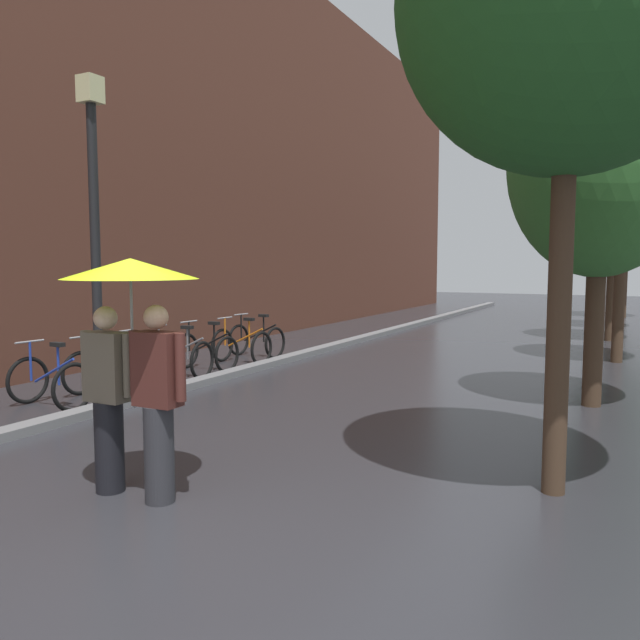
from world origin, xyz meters
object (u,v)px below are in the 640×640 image
parked_bicycle_3 (178,357)px  street_lamp_post (95,226)px  street_tree_4 (619,219)px  parked_bicycle_4 (206,351)px  parked_bicycle_0 (50,382)px  parked_bicycle_1 (102,374)px  parked_bicycle_5 (241,346)px  street_tree_5 (626,218)px  street_tree_1 (601,162)px  street_tree_3 (615,193)px  couple_under_umbrella (132,337)px  parked_bicycle_6 (256,340)px  parked_bicycle_2 (145,365)px  street_tree_2 (624,178)px

parked_bicycle_3 → street_lamp_post: street_lamp_post is taller
street_tree_4 → parked_bicycle_4: 14.46m
parked_bicycle_0 → parked_bicycle_1: size_ratio=1.00×
parked_bicycle_5 → street_tree_5: bearing=67.2°
street_tree_1 → parked_bicycle_5: street_tree_1 is taller
parked_bicycle_0 → parked_bicycle_1: (0.21, 0.78, 0.00)m
street_tree_3 → street_tree_5: size_ratio=1.05×
couple_under_umbrella → parked_bicycle_6: bearing=115.5°
street_tree_1 → parked_bicycle_4: bearing=-178.8°
street_tree_3 → street_tree_4: bearing=89.9°
street_tree_3 → parked_bicycle_4: street_tree_3 is taller
street_tree_4 → parked_bicycle_2: bearing=-114.9°
street_tree_4 → parked_bicycle_1: 16.84m
street_tree_5 → parked_bicycle_6: street_tree_5 is taller
street_tree_2 → street_tree_1: bearing=-92.2°
street_tree_3 → parked_bicycle_5: size_ratio=4.96×
parked_bicycle_5 → parked_bicycle_6: size_ratio=0.98×
parked_bicycle_3 → street_tree_3: bearing=55.0°
parked_bicycle_0 → parked_bicycle_1: bearing=75.2°
street_tree_3 → parked_bicycle_0: bearing=-119.0°
street_lamp_post → couple_under_umbrella: bearing=-37.2°
parked_bicycle_1 → parked_bicycle_2: bearing=91.9°
parked_bicycle_0 → parked_bicycle_3: size_ratio=1.01×
parked_bicycle_2 → street_lamp_post: bearing=-59.4°
parked_bicycle_1 → parked_bicycle_6: same height
street_tree_2 → street_tree_5: size_ratio=1.01×
street_tree_2 → street_lamp_post: bearing=-122.7°
parked_bicycle_1 → couple_under_umbrella: 4.49m
street_tree_4 → parked_bicycle_0: bearing=-113.0°
street_tree_4 → parked_bicycle_1: street_tree_4 is taller
street_tree_1 → street_tree_4: 12.29m
parked_bicycle_4 → street_tree_5: bearing=68.0°
parked_bicycle_4 → parked_bicycle_5: size_ratio=1.00×
parked_bicycle_4 → parked_bicycle_2: bearing=-86.7°
street_tree_4 → parked_bicycle_0: street_tree_4 is taller
street_tree_4 → street_tree_5: 4.34m
parked_bicycle_1 → parked_bicycle_4: bearing=92.9°
street_tree_4 → street_lamp_post: bearing=-107.9°
street_lamp_post → parked_bicycle_4: bearing=109.4°
street_tree_2 → street_tree_4: (-0.31, 7.70, -0.36)m
street_tree_1 → street_tree_2: size_ratio=0.96×
parked_bicycle_1 → parked_bicycle_3: size_ratio=1.01×
parked_bicycle_1 → parked_bicycle_3: (-0.10, 1.90, 0.00)m
parked_bicycle_3 → street_tree_2: bearing=38.7°
parked_bicycle_4 → parked_bicycle_0: bearing=-91.1°
parked_bicycle_0 → street_tree_1: bearing=28.1°
parked_bicycle_3 → couple_under_umbrella: 5.93m
street_tree_5 → parked_bicycle_0: (-6.84, -20.31, -3.37)m
street_tree_1 → street_tree_2: 4.60m
street_tree_1 → parked_bicycle_1: size_ratio=4.57×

